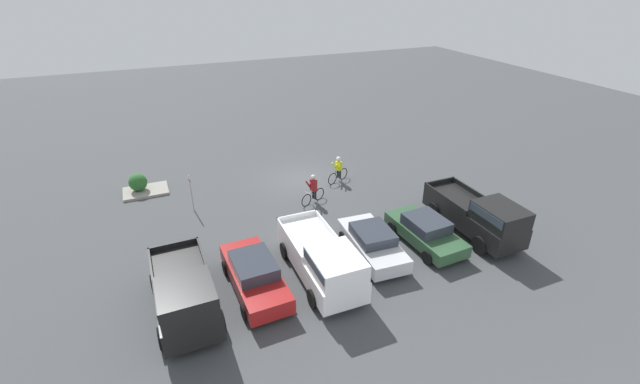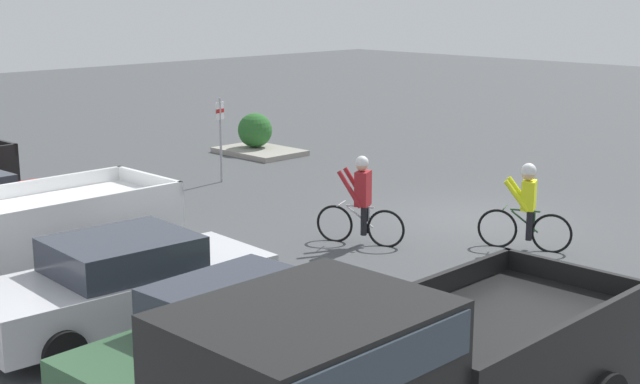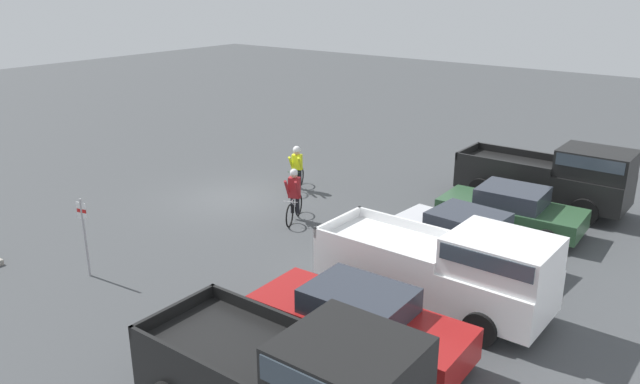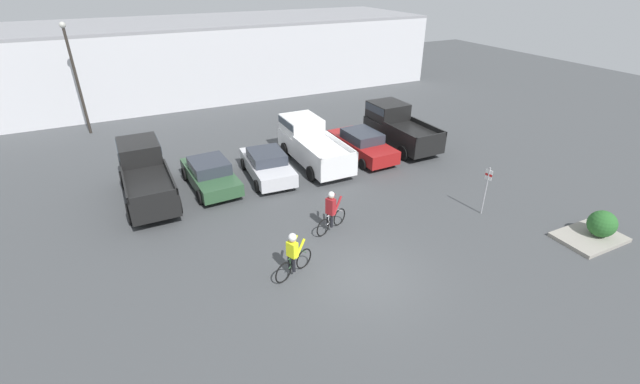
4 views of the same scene
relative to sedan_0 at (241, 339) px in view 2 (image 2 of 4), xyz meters
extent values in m
plane|color=#424447|center=(3.12, -9.00, -0.70)|extent=(80.00, 80.00, 0.00)
cube|color=black|center=(-2.81, 1.62, 1.12)|extent=(1.77, 2.24, 0.87)
cube|color=#333D47|center=(-2.81, 1.62, 1.31)|extent=(1.82, 2.06, 0.38)
cube|color=black|center=(-3.71, -1.18, 0.81)|extent=(0.10, 3.35, 0.25)
cube|color=black|center=(-1.88, -1.17, 0.81)|extent=(0.10, 3.35, 0.25)
cube|color=black|center=(-2.79, -2.81, 0.81)|extent=(1.91, 0.09, 0.25)
cylinder|color=black|center=(-1.84, -1.78, -0.26)|extent=(0.22, 0.89, 0.89)
cube|color=#2D5133|center=(0.00, 0.00, -0.13)|extent=(2.04, 4.38, 0.59)
cube|color=#2D333D|center=(0.00, 0.00, 0.43)|extent=(1.74, 2.01, 0.53)
cylinder|color=black|center=(0.84, 1.42, -0.38)|extent=(0.21, 0.67, 0.66)
cylinder|color=black|center=(-0.84, -1.42, -0.38)|extent=(0.21, 0.67, 0.66)
cylinder|color=black|center=(0.98, -1.32, -0.38)|extent=(0.21, 0.67, 0.66)
cube|color=silver|center=(2.80, -0.16, -0.12)|extent=(2.06, 4.38, 0.65)
cube|color=#2D333D|center=(2.80, -0.16, 0.44)|extent=(1.73, 2.02, 0.48)
cylinder|color=black|center=(2.00, 1.26, -0.40)|extent=(0.22, 0.62, 0.61)
cylinder|color=black|center=(3.78, 1.15, -0.40)|extent=(0.22, 0.62, 0.61)
cylinder|color=black|center=(1.82, -1.46, -0.40)|extent=(0.22, 0.62, 0.61)
cylinder|color=black|center=(3.60, -1.58, -0.40)|extent=(0.22, 0.62, 0.61)
cube|color=white|center=(5.60, 0.22, 0.13)|extent=(2.02, 5.60, 0.96)
cube|color=white|center=(4.64, -0.89, 0.73)|extent=(0.10, 3.35, 0.25)
cube|color=white|center=(6.55, -0.90, 0.73)|extent=(0.10, 3.35, 0.25)
cube|color=white|center=(5.59, -2.53, 0.73)|extent=(2.00, 0.09, 0.25)
cylinder|color=black|center=(4.59, -1.50, -0.32)|extent=(0.22, 0.78, 0.77)
cylinder|color=black|center=(6.59, -1.51, -0.32)|extent=(0.22, 0.78, 0.77)
cylinder|color=black|center=(7.57, -1.49, -0.40)|extent=(0.20, 0.61, 0.61)
cylinder|color=black|center=(9.33, -1.43, -0.40)|extent=(0.20, 0.61, 0.61)
torus|color=black|center=(3.91, -5.66, -0.35)|extent=(0.71, 0.35, 0.75)
torus|color=black|center=(2.95, -6.08, -0.35)|extent=(0.71, 0.35, 0.75)
cylinder|color=silver|center=(3.43, -5.87, -0.17)|extent=(0.51, 0.25, 0.40)
cylinder|color=silver|center=(3.43, -5.87, 0.04)|extent=(0.54, 0.26, 0.04)
cylinder|color=silver|center=(3.26, -5.94, -0.17)|extent=(0.05, 0.05, 0.37)
cylinder|color=silver|center=(3.79, -5.71, 0.07)|extent=(0.21, 0.43, 0.02)
cylinder|color=black|center=(3.29, -5.83, -0.22)|extent=(0.16, 0.16, 0.56)
cylinder|color=black|center=(3.37, -5.99, -0.22)|extent=(0.16, 0.16, 0.56)
cube|color=maroon|center=(3.38, -5.89, 0.40)|extent=(0.36, 0.43, 0.67)
cylinder|color=maroon|center=(3.50, -5.65, 0.40)|extent=(0.51, 0.29, 0.72)
cylinder|color=maroon|center=(3.64, -5.96, 0.40)|extent=(0.51, 0.29, 0.72)
sphere|color=tan|center=(3.40, -5.88, 0.85)|extent=(0.23, 0.23, 0.23)
sphere|color=silver|center=(3.40, -5.88, 0.91)|extent=(0.25, 0.25, 0.25)
torus|color=black|center=(1.44, -7.59, -0.35)|extent=(0.72, 0.35, 0.76)
torus|color=black|center=(0.51, -7.99, -0.35)|extent=(0.72, 0.35, 0.76)
cylinder|color=#2D5133|center=(0.98, -7.79, -0.16)|extent=(0.50, 0.25, 0.40)
cylinder|color=#2D5133|center=(0.98, -7.79, 0.05)|extent=(0.53, 0.26, 0.04)
cylinder|color=#2D5133|center=(0.81, -7.86, -0.16)|extent=(0.05, 0.05, 0.37)
cylinder|color=#2D5133|center=(1.32, -7.64, 0.08)|extent=(0.21, 0.43, 0.02)
cylinder|color=black|center=(0.85, -7.75, -0.21)|extent=(0.16, 0.16, 0.57)
cylinder|color=black|center=(0.92, -7.91, -0.21)|extent=(0.16, 0.16, 0.57)
cube|color=yellow|center=(0.93, -7.81, 0.35)|extent=(0.36, 0.43, 0.55)
cylinder|color=yellow|center=(1.05, -7.57, 0.36)|extent=(0.50, 0.28, 0.61)
cylinder|color=yellow|center=(1.18, -7.88, 0.36)|extent=(0.50, 0.28, 0.61)
sphere|color=tan|center=(0.95, -7.80, 0.76)|extent=(0.26, 0.26, 0.26)
sphere|color=silver|center=(0.95, -7.80, 0.82)|extent=(0.28, 0.28, 0.28)
cylinder|color=#9E9EA3|center=(9.81, -7.59, 0.37)|extent=(0.06, 0.06, 2.16)
cube|color=white|center=(9.81, -7.59, 1.13)|extent=(0.08, 0.30, 0.45)
cube|color=red|center=(9.81, -7.59, 1.13)|extent=(0.09, 0.30, 0.10)
cube|color=gray|center=(12.13, -10.92, -0.63)|extent=(2.53, 1.75, 0.15)
sphere|color=#286028|center=(12.46, -11.03, -0.03)|extent=(1.04, 1.04, 1.04)
camera|label=1|loc=(11.34, 13.90, 11.12)|focal=24.00mm
camera|label=2|loc=(-7.77, 6.44, 4.10)|focal=50.00mm
camera|label=3|loc=(17.86, 6.34, 6.74)|focal=35.00mm
camera|label=4|loc=(-3.41, -18.72, 8.72)|focal=24.00mm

